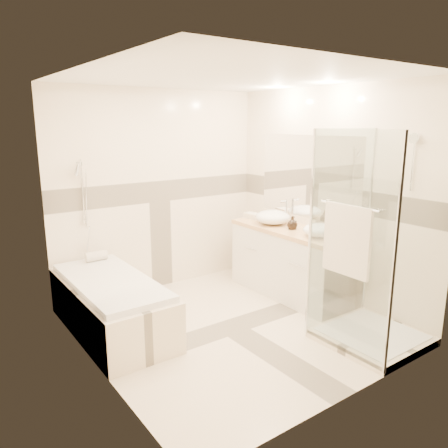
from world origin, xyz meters
TOP-DOWN VIEW (x-y plane):
  - room at (0.06, 0.01)m, footprint 2.82×3.02m
  - bathtub at (-1.02, 0.65)m, footprint 0.75×1.70m
  - vanity at (1.12, 0.30)m, footprint 0.58×1.62m
  - shower_enclosure at (0.83, -0.97)m, footprint 0.96×0.93m
  - vessel_sink_near at (1.10, 0.60)m, footprint 0.44×0.44m
  - vessel_sink_far at (1.10, -0.18)m, footprint 0.37×0.37m
  - faucet_near at (1.32, 0.60)m, footprint 0.12×0.03m
  - faucet_far at (1.32, -0.18)m, footprint 0.12×0.03m
  - amenity_bottle_a at (1.10, 0.25)m, footprint 0.07×0.07m
  - amenity_bottle_b at (1.10, 0.25)m, footprint 0.13×0.13m
  - folded_towels at (1.10, 1.00)m, footprint 0.17×0.24m
  - rolled_towel at (-0.92, 1.31)m, footprint 0.24×0.11m

SIDE VIEW (x-z plane):
  - bathtub at x=-1.02m, z-range 0.03..0.59m
  - vanity at x=1.12m, z-range 0.00..0.85m
  - shower_enclosure at x=0.83m, z-range -0.51..1.53m
  - rolled_towel at x=-0.92m, z-range 0.56..0.67m
  - folded_towels at x=1.10m, z-range 0.85..0.92m
  - vessel_sink_far at x=1.10m, z-range 0.85..1.00m
  - amenity_bottle_a at x=1.10m, z-range 0.85..1.00m
  - amenity_bottle_b at x=1.10m, z-range 0.85..1.01m
  - vessel_sink_near at x=1.10m, z-range 0.85..1.03m
  - faucet_near at x=1.32m, z-range 0.87..1.16m
  - faucet_far at x=1.32m, z-range 0.87..1.17m
  - room at x=0.06m, z-range 0.00..2.52m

